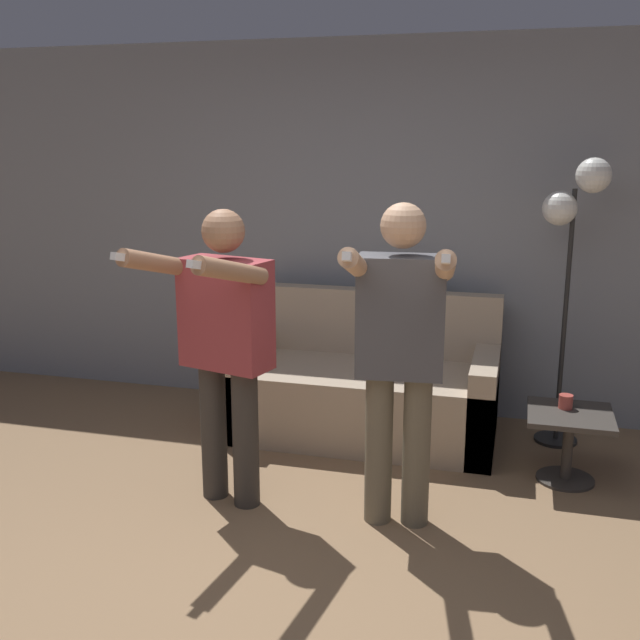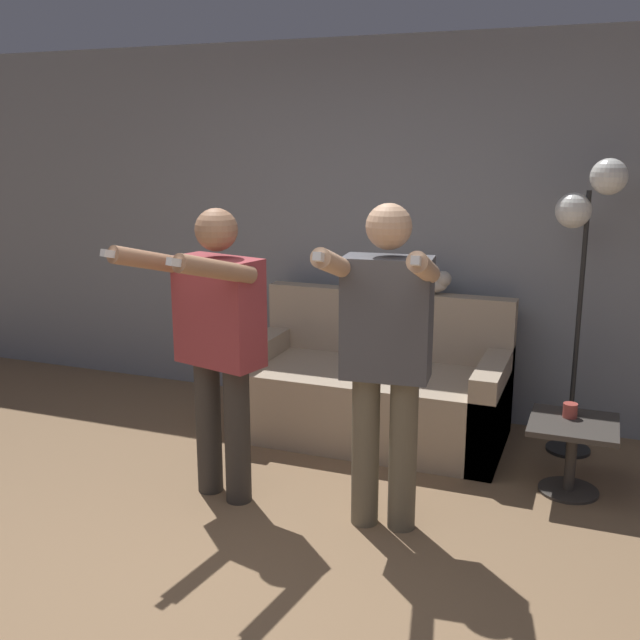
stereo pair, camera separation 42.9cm
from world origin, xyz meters
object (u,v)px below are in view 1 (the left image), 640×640
(person_left, at_px, (224,337))
(cup, at_px, (566,402))
(floor_lamp, at_px, (574,219))
(side_table, at_px, (569,431))
(couch, at_px, (365,390))
(cat, at_px, (411,282))
(person_right, at_px, (400,345))

(person_left, relative_size, cup, 19.62)
(floor_lamp, height_order, side_table, floor_lamp)
(couch, bearing_deg, person_left, -113.61)
(floor_lamp, height_order, cup, floor_lamp)
(couch, xyz_separation_m, floor_lamp, (1.25, 0.18, 1.15))
(person_left, relative_size, cat, 3.27)
(floor_lamp, bearing_deg, couch, -171.86)
(side_table, relative_size, cup, 5.81)
(cup, bearing_deg, person_left, -155.25)
(cat, bearing_deg, person_left, -116.84)
(person_right, relative_size, cat, 3.37)
(floor_lamp, xyz_separation_m, side_table, (0.03, -0.60, -1.15))
(couch, distance_m, cup, 1.31)
(person_left, bearing_deg, side_table, 37.22)
(person_right, xyz_separation_m, side_table, (0.87, 0.75, -0.65))
(cat, distance_m, side_table, 1.44)
(cat, distance_m, floor_lamp, 1.12)
(cup, bearing_deg, couch, 164.36)
(cat, xyz_separation_m, side_table, (1.04, -0.74, -0.69))
(person_left, height_order, person_right, person_right)
(person_right, bearing_deg, person_left, 174.04)
(cat, height_order, side_table, cat)
(cat, relative_size, floor_lamp, 0.27)
(floor_lamp, xyz_separation_m, cup, (0.00, -0.53, -0.99))
(person_right, distance_m, cup, 1.27)
(cat, height_order, floor_lamp, floor_lamp)
(couch, relative_size, cup, 21.32)
(person_left, xyz_separation_m, floor_lamp, (1.76, 1.34, 0.52))
(floor_lamp, distance_m, cup, 1.13)
(person_left, relative_size, person_right, 0.97)
(person_left, xyz_separation_m, side_table, (1.79, 0.75, -0.63))
(person_right, xyz_separation_m, floor_lamp, (0.84, 1.34, 0.50))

